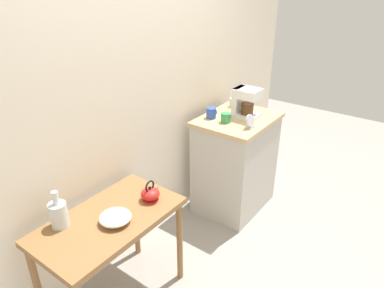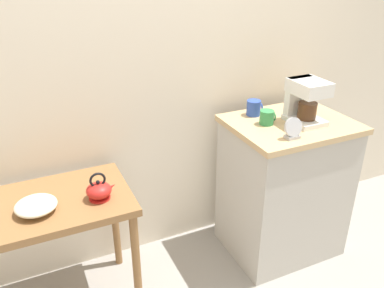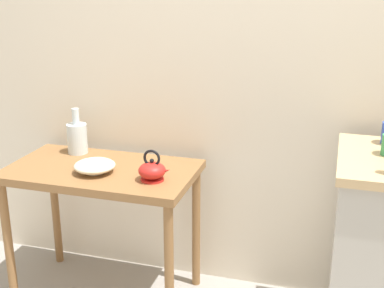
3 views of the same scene
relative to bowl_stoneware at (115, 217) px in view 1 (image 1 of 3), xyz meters
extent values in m
plane|color=gray|center=(0.69, 0.04, -0.76)|extent=(8.00, 8.00, 0.00)
cube|color=beige|center=(0.79, 0.44, 0.64)|extent=(4.40, 0.10, 2.80)
cube|color=olive|center=(0.00, 0.07, -0.05)|extent=(0.93, 0.53, 0.04)
cylinder|color=olive|center=(0.43, -0.16, -0.42)|extent=(0.04, 0.04, 0.68)
cylinder|color=olive|center=(0.43, 0.29, -0.42)|extent=(0.04, 0.04, 0.68)
cube|color=#BCB7AD|center=(1.49, 0.01, -0.31)|extent=(0.70, 0.55, 0.90)
cube|color=tan|center=(1.49, 0.01, 0.16)|extent=(0.73, 0.58, 0.04)
cylinder|color=beige|center=(0.00, 0.00, -0.03)|extent=(0.09, 0.09, 0.01)
ellipsoid|color=beige|center=(0.00, 0.00, 0.00)|extent=(0.20, 0.20, 0.05)
cylinder|color=red|center=(0.30, -0.01, -0.03)|extent=(0.11, 0.11, 0.01)
ellipsoid|color=red|center=(0.30, -0.01, 0.01)|extent=(0.13, 0.13, 0.08)
cone|color=red|center=(0.36, -0.01, 0.02)|extent=(0.06, 0.03, 0.05)
sphere|color=black|center=(0.30, -0.01, 0.06)|extent=(0.02, 0.02, 0.02)
torus|color=black|center=(0.30, -0.01, 0.07)|extent=(0.08, 0.01, 0.08)
cylinder|color=silver|center=(-0.22, 0.24, 0.04)|extent=(0.11, 0.11, 0.16)
cylinder|color=silver|center=(-0.22, 0.24, 0.17)|extent=(0.04, 0.04, 0.09)
cube|color=white|center=(1.55, -0.04, 0.19)|extent=(0.18, 0.22, 0.03)
cube|color=white|center=(1.55, 0.04, 0.31)|extent=(0.16, 0.05, 0.26)
cube|color=white|center=(1.55, -0.04, 0.40)|extent=(0.18, 0.22, 0.08)
cylinder|color=#4C2D19|center=(1.55, -0.05, 0.26)|extent=(0.11, 0.11, 0.10)
cylinder|color=beige|center=(1.71, 0.18, 0.22)|extent=(0.08, 0.08, 0.08)
torus|color=beige|center=(1.75, 0.18, 0.22)|extent=(0.01, 0.06, 0.06)
cylinder|color=#338C4C|center=(1.33, 0.03, 0.22)|extent=(0.08, 0.08, 0.08)
torus|color=#338C4C|center=(1.37, 0.03, 0.22)|extent=(0.01, 0.06, 0.06)
cylinder|color=#2D4CAD|center=(1.33, 0.19, 0.22)|extent=(0.09, 0.09, 0.10)
torus|color=#2D4CAD|center=(1.38, 0.19, 0.22)|extent=(0.01, 0.06, 0.06)
cube|color=#B2B5BA|center=(1.34, -0.19, 0.18)|extent=(0.08, 0.05, 0.02)
cylinder|color=#B2B5BA|center=(1.34, -0.19, 0.24)|extent=(0.11, 0.05, 0.11)
cylinder|color=black|center=(1.34, -0.19, 0.24)|extent=(0.09, 0.04, 0.09)
camera|label=1|loc=(-1.12, -1.41, 1.35)|focal=33.09mm
camera|label=2|loc=(0.02, -1.75, 1.10)|focal=37.20mm
camera|label=3|loc=(1.11, -2.09, 0.87)|focal=48.18mm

